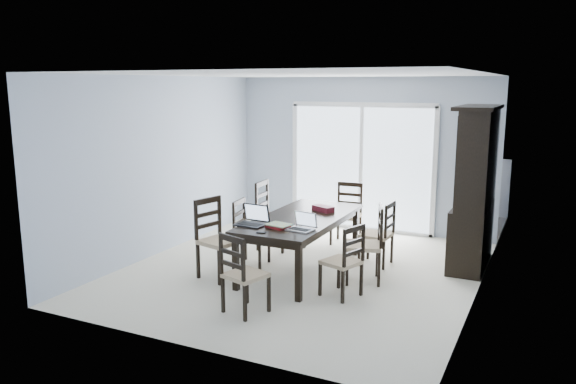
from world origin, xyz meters
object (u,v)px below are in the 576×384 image
chair_left_near (214,229)px  laptop_dark (250,221)px  cell_phone (261,233)px  laptop_silver (300,226)px  chair_right_far (383,227)px  chair_right_mid (371,235)px  dining_table (301,222)px  game_box (323,209)px  chair_end_near (239,266)px  chair_right_near (347,254)px  chair_end_far (348,206)px  chair_left_mid (246,225)px  china_hutch (475,189)px  hot_tub (335,191)px  chair_left_far (269,208)px

chair_left_near → laptop_dark: (0.56, -0.03, 0.18)m
cell_phone → laptop_silver: bearing=25.9°
chair_right_far → chair_right_mid: bearing=-173.1°
dining_table → game_box: size_ratio=7.31×
dining_table → chair_end_near: chair_end_near is taller
chair_right_near → chair_right_far: (0.03, 1.35, 0.01)m
chair_end_far → game_box: 1.21m
laptop_silver → game_box: size_ratio=1.12×
chair_left_mid → cell_phone: (0.72, -0.89, 0.20)m
cell_phone → chair_end_far: bearing=72.0°
china_hutch → chair_right_mid: size_ratio=1.91×
dining_table → chair_left_near: chair_left_near is taller
chair_end_far → laptop_silver: chair_end_far is taller
chair_right_near → hot_tub: 4.38m
dining_table → chair_end_near: bearing=-90.0°
chair_right_near → dining_table: bearing=72.7°
chair_left_mid → chair_left_far: 0.86m
chair_left_mid → chair_left_far: chair_left_far is taller
chair_left_near → chair_right_mid: 2.02m
laptop_dark → chair_right_near: bearing=5.9°
chair_right_near → game_box: 1.33m
chair_right_near → cell_phone: (-0.96, -0.31, 0.22)m
chair_left_far → chair_end_far: chair_left_far is taller
chair_left_mid → chair_left_near: bearing=-18.8°
dining_table → chair_end_near: (-0.00, -1.62, -0.12)m
chair_left_near → hot_tub: 4.06m
chair_end_near → hot_tub: 5.07m
chair_left_mid → chair_right_mid: 1.77m
chair_left_mid → laptop_dark: chair_left_mid is taller
cell_phone → game_box: 1.41m
laptop_dark → chair_left_near: bearing=-179.7°
chair_end_far → dining_table: bearing=84.1°
cell_phone → chair_left_mid: bearing=114.6°
chair_end_near → chair_left_far: bearing=127.8°
chair_right_near → chair_end_near: bearing=157.0°
chair_left_near → laptop_silver: chair_left_near is taller
chair_left_far → chair_right_far: 1.81m
chair_left_near → game_box: bearing=150.4°
chair_left_near → chair_end_near: bearing=59.2°
chair_left_mid → chair_right_mid: size_ratio=0.92×
game_box → china_hutch: bearing=23.5°
chair_left_far → chair_left_near: bearing=-5.5°
cell_phone → chair_left_near: bearing=146.8°
game_box → hot_tub: bearing=107.9°
chair_left_mid → hot_tub: size_ratio=0.61×
laptop_silver → chair_end_near: bearing=-97.7°
dining_table → chair_left_far: chair_left_far is taller
dining_table → chair_end_far: chair_end_far is taller
chair_left_near → chair_right_near: chair_left_near is taller
chair_right_far → laptop_silver: size_ratio=3.09×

